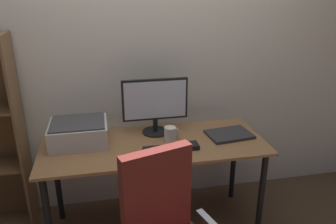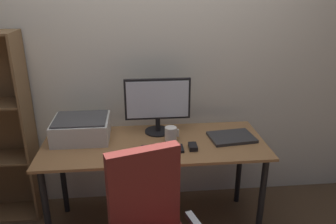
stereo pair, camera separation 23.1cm
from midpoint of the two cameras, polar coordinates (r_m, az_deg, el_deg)
back_wall at (r=2.68m, az=-6.80°, el=10.11°), size 6.40×0.10×2.60m
desk at (r=2.43m, az=-5.06°, el=-7.30°), size 1.59×0.64×0.74m
monitor at (r=2.46m, az=-4.91°, el=1.52°), size 0.49×0.20×0.42m
keyboard at (r=2.28m, az=-3.55°, el=-6.49°), size 0.29×0.11×0.02m
mouse at (r=2.31m, az=1.67°, el=-5.83°), size 0.06×0.10×0.03m
coffee_mug at (r=2.41m, az=-2.35°, el=-3.79°), size 0.10×0.09×0.10m
laptop at (r=2.51m, az=7.91°, el=-3.88°), size 0.35×0.27×0.02m
printer at (r=2.47m, az=-17.70°, el=-3.39°), size 0.40×0.34×0.16m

